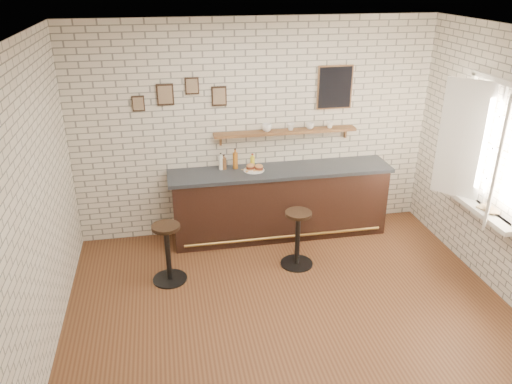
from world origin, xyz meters
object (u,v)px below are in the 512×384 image
(shelf_cup_c, at_px, (310,126))
(shelf_cup_d, at_px, (330,125))
(bitters_bottle_white, at_px, (221,163))
(book_lower, at_px, (485,211))
(book_upper, at_px, (485,209))
(shelf_cup_a, at_px, (267,128))
(bar_stool_left, at_px, (168,251))
(bitters_bottle_amber, at_px, (235,160))
(bitters_bottle_brown, at_px, (224,163))
(bar_stool_right, at_px, (298,237))
(condiment_bottle_yellow, at_px, (252,162))
(shelf_cup_b, at_px, (291,127))
(ciabatta_sandwich, at_px, (255,167))
(sandwich_plate, at_px, (254,170))
(bar_counter, at_px, (280,202))

(shelf_cup_c, height_order, shelf_cup_d, shelf_cup_d)
(bitters_bottle_white, relative_size, book_lower, 0.97)
(book_upper, bearing_deg, shelf_cup_a, 166.24)
(bar_stool_left, bearing_deg, shelf_cup_d, 24.98)
(shelf_cup_a, xyz_separation_m, book_lower, (2.25, -1.78, -0.61))
(bitters_bottle_amber, bearing_deg, bitters_bottle_brown, 180.00)
(bitters_bottle_white, relative_size, bar_stool_right, 0.31)
(bitters_bottle_brown, xyz_separation_m, shelf_cup_d, (1.51, 0.05, 0.45))
(condiment_bottle_yellow, bearing_deg, bitters_bottle_white, 180.00)
(bitters_bottle_white, distance_m, shelf_cup_b, 1.08)
(ciabatta_sandwich, distance_m, bitters_bottle_brown, 0.43)
(sandwich_plate, height_order, shelf_cup_c, shelf_cup_c)
(bar_stool_right, bearing_deg, shelf_cup_d, 55.84)
(shelf_cup_b, height_order, book_lower, shelf_cup_b)
(shelf_cup_c, bearing_deg, condiment_bottle_yellow, 107.31)
(book_upper, bearing_deg, shelf_cup_b, 161.64)
(bar_counter, distance_m, bitters_bottle_white, 1.02)
(shelf_cup_a, height_order, book_lower, shelf_cup_a)
(shelf_cup_b, xyz_separation_m, shelf_cup_c, (0.28, 0.00, -0.00))
(bitters_bottle_amber, distance_m, book_upper, 3.21)
(bar_stool_left, relative_size, book_upper, 3.74)
(sandwich_plate, bearing_deg, bitters_bottle_brown, 161.96)
(shelf_cup_a, bearing_deg, book_lower, -34.85)
(bar_stool_right, xyz_separation_m, book_lower, (2.06, -0.73, 0.53))
(ciabatta_sandwich, relative_size, bar_stool_right, 0.34)
(bitters_bottle_brown, bearing_deg, bar_stool_left, -128.88)
(shelf_cup_a, relative_size, shelf_cup_b, 1.34)
(condiment_bottle_yellow, distance_m, bar_stool_left, 1.76)
(shelf_cup_c, bearing_deg, book_upper, -123.55)
(bar_counter, xyz_separation_m, shelf_cup_a, (-0.16, 0.20, 1.05))
(bar_stool_left, xyz_separation_m, book_lower, (3.70, -0.68, 0.53))
(bitters_bottle_white, bearing_deg, sandwich_plate, -16.41)
(shelf_cup_c, bearing_deg, bitters_bottle_amber, 106.53)
(bitters_bottle_amber, xyz_separation_m, shelf_cup_b, (0.79, 0.05, 0.42))
(bar_stool_right, bearing_deg, sandwich_plate, 114.87)
(sandwich_plate, height_order, shelf_cup_b, shelf_cup_b)
(bitters_bottle_brown, distance_m, bar_stool_left, 1.51)
(bitters_bottle_brown, xyz_separation_m, book_upper, (2.86, -1.73, -0.14))
(shelf_cup_d, distance_m, book_lower, 2.31)
(sandwich_plate, xyz_separation_m, book_upper, (2.46, -1.60, -0.06))
(shelf_cup_c, distance_m, book_upper, 2.48)
(bar_counter, height_order, bitters_bottle_brown, bitters_bottle_brown)
(bitters_bottle_brown, distance_m, book_lower, 3.34)
(bar_stool_left, xyz_separation_m, shelf_cup_b, (1.79, 1.10, 1.14))
(book_upper, bearing_deg, bar_stool_left, -165.85)
(bitters_bottle_brown, distance_m, condiment_bottle_yellow, 0.40)
(shelf_cup_b, height_order, shelf_cup_c, shelf_cup_b)
(bitters_bottle_white, height_order, bar_stool_right, bitters_bottle_white)
(bitters_bottle_white, height_order, bitters_bottle_amber, bitters_bottle_amber)
(bar_counter, xyz_separation_m, bitters_bottle_white, (-0.81, 0.15, 0.60))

